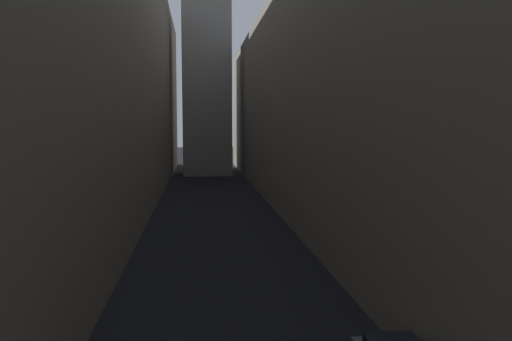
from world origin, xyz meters
TOP-DOWN VIEW (x-y plane):
  - ground_plane at (0.00, 48.00)m, footprint 264.00×264.00m
  - building_block_left at (-11.54, 50.00)m, footprint 12.07×108.00m
  - building_block_right at (11.93, 50.00)m, footprint 12.86×108.00m

SIDE VIEW (x-z plane):
  - ground_plane at x=0.00m, z-range 0.00..0.00m
  - building_block_right at x=11.93m, z-range 0.00..20.28m
  - building_block_left at x=-11.54m, z-range 0.00..25.35m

